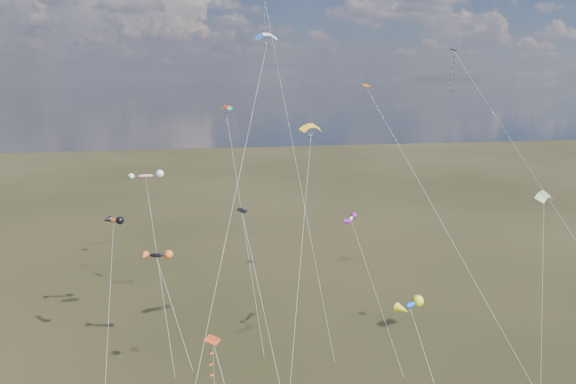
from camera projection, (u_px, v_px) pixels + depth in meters
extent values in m
cube|color=black|center=(453.00, 50.00, 68.41)|extent=(1.08, 1.10, 0.28)
cylinder|color=silver|center=(547.00, 195.00, 60.76)|extent=(12.80, 26.01, 34.54)
cylinder|color=silver|center=(296.00, 161.00, 63.55)|extent=(4.10, 24.64, 41.61)
cube|color=#332316|center=(335.00, 363.00, 56.55)|extent=(0.10, 0.10, 0.12)
cube|color=black|center=(242.00, 211.00, 48.12)|extent=(1.10, 1.12, 0.36)
cylinder|color=silver|center=(269.00, 332.00, 44.27)|extent=(3.08, 12.78, 18.66)
cube|color=red|center=(213.00, 340.00, 35.61)|extent=(1.24, 1.25, 0.28)
cube|color=#D86808|center=(366.00, 85.00, 53.48)|extent=(1.01, 1.00, 0.25)
cylinder|color=silver|center=(460.00, 254.00, 46.95)|extent=(11.46, 22.45, 30.08)
cylinder|color=silver|center=(299.00, 275.00, 47.73)|extent=(6.56, 19.58, 25.84)
cylinder|color=silver|center=(226.00, 234.00, 44.42)|extent=(10.75, 23.10, 35.21)
cylinder|color=silver|center=(543.00, 294.00, 52.17)|extent=(5.60, 9.91, 18.56)
cylinder|color=silver|center=(244.00, 223.00, 62.39)|extent=(2.63, 15.53, 27.21)
cube|color=#332316|center=(264.00, 356.00, 58.08)|extent=(0.10, 0.10, 0.12)
ellipsoid|color=black|center=(156.00, 255.00, 59.15)|extent=(3.30, 1.64, 1.14)
cylinder|color=silver|center=(174.00, 311.00, 57.06)|extent=(3.78, 7.50, 10.84)
cube|color=#332316|center=(193.00, 371.00, 54.95)|extent=(0.10, 0.10, 0.12)
ellipsoid|color=#E75517|center=(113.00, 220.00, 58.51)|extent=(2.49, 2.32, 1.08)
cylinder|color=silver|center=(109.00, 306.00, 53.66)|extent=(0.03, 13.46, 14.97)
ellipsoid|color=silver|center=(351.00, 218.00, 58.65)|extent=(2.00, 2.67, 0.76)
cylinder|color=silver|center=(376.00, 295.00, 56.25)|extent=(3.43, 9.05, 15.15)
cube|color=#332316|center=(404.00, 378.00, 53.83)|extent=(0.10, 0.10, 0.12)
ellipsoid|color=red|center=(146.00, 176.00, 63.16)|extent=(3.90, 1.47, 1.19)
cylinder|color=silver|center=(159.00, 269.00, 58.45)|extent=(3.18, 14.68, 19.04)
cube|color=#332316|center=(175.00, 378.00, 53.72)|extent=(0.10, 0.10, 0.12)
ellipsoid|color=blue|center=(410.00, 305.00, 36.90)|extent=(2.18, 1.81, 0.94)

